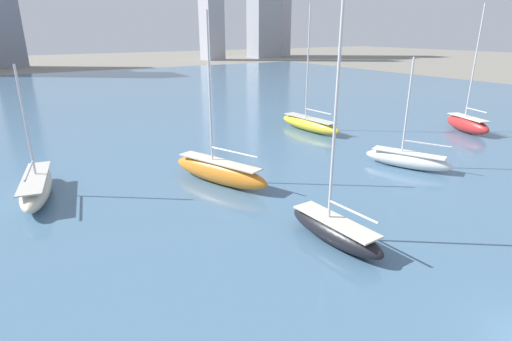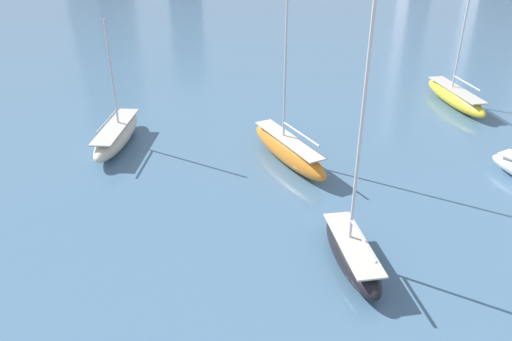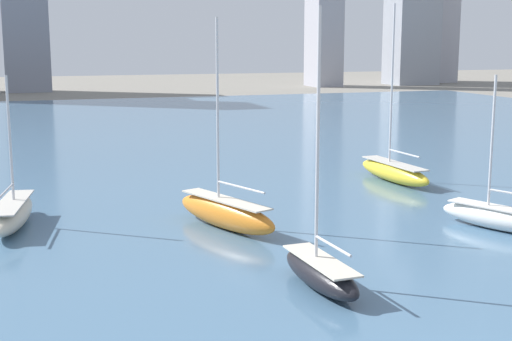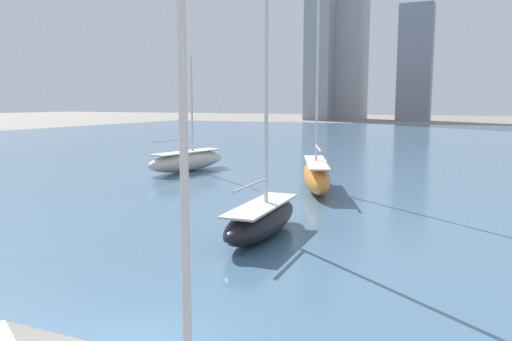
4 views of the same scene
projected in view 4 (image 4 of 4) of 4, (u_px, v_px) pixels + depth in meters
harbor_water at (424, 144)px, 75.92m from camera, size 180.00×140.00×0.00m
flag_pole at (187, 142)px, 7.63m from camera, size 1.24×0.14×10.40m
sailboat_orange at (316, 174)px, 35.84m from camera, size 5.34×10.30×14.26m
sailboat_cream at (188, 160)px, 45.86m from camera, size 3.83×9.96×10.41m
sailboat_black at (262, 217)px, 23.45m from camera, size 2.32×7.64×14.42m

